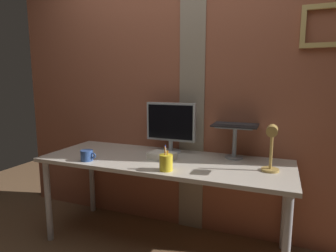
{
  "coord_description": "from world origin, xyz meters",
  "views": [
    {
      "loc": [
        0.81,
        -1.97,
        1.34
      ],
      "look_at": [
        -0.02,
        0.13,
        0.97
      ],
      "focal_mm": 30.42,
      "sensor_mm": 36.0,
      "label": 1
    }
  ],
  "objects_px": {
    "monitor": "(171,124)",
    "coffee_mug": "(87,155)",
    "laptop": "(237,118)",
    "desk_lamp": "(271,144)",
    "pen_cup": "(166,162)"
  },
  "relations": [
    {
      "from": "laptop",
      "to": "coffee_mug",
      "type": "height_order",
      "value": "laptop"
    },
    {
      "from": "laptop",
      "to": "coffee_mug",
      "type": "bearing_deg",
      "value": -152.05
    },
    {
      "from": "monitor",
      "to": "coffee_mug",
      "type": "height_order",
      "value": "monitor"
    },
    {
      "from": "laptop",
      "to": "coffee_mug",
      "type": "xyz_separation_m",
      "value": [
        -1.05,
        -0.55,
        -0.27
      ]
    },
    {
      "from": "desk_lamp",
      "to": "coffee_mug",
      "type": "bearing_deg",
      "value": -171.38
    },
    {
      "from": "monitor",
      "to": "desk_lamp",
      "type": "distance_m",
      "value": 0.87
    },
    {
      "from": "laptop",
      "to": "desk_lamp",
      "type": "relative_size",
      "value": 1.05
    },
    {
      "from": "desk_lamp",
      "to": "coffee_mug",
      "type": "height_order",
      "value": "desk_lamp"
    },
    {
      "from": "monitor",
      "to": "desk_lamp",
      "type": "relative_size",
      "value": 1.32
    },
    {
      "from": "laptop",
      "to": "coffee_mug",
      "type": "distance_m",
      "value": 1.21
    },
    {
      "from": "pen_cup",
      "to": "coffee_mug",
      "type": "height_order",
      "value": "pen_cup"
    },
    {
      "from": "desk_lamp",
      "to": "coffee_mug",
      "type": "xyz_separation_m",
      "value": [
        -1.33,
        -0.2,
        -0.16
      ]
    },
    {
      "from": "laptop",
      "to": "desk_lamp",
      "type": "bearing_deg",
      "value": -51.61
    },
    {
      "from": "monitor",
      "to": "coffee_mug",
      "type": "distance_m",
      "value": 0.73
    },
    {
      "from": "monitor",
      "to": "coffee_mug",
      "type": "relative_size",
      "value": 3.34
    }
  ]
}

